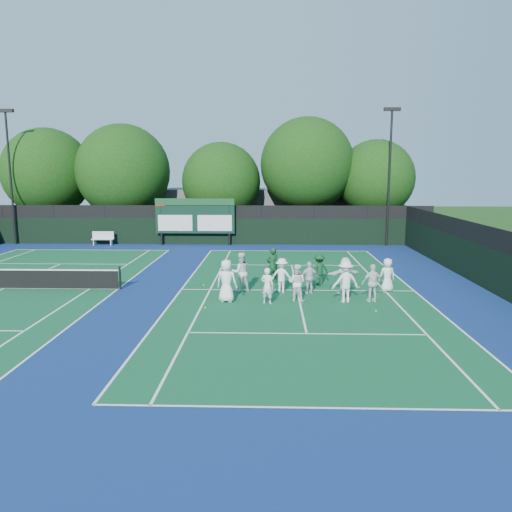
{
  "coord_description": "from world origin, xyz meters",
  "views": [
    {
      "loc": [
        -1.25,
        -21.93,
        5.51
      ],
      "look_at": [
        -2.0,
        3.0,
        1.3
      ],
      "focal_mm": 35.0,
      "sensor_mm": 36.0,
      "label": 1
    }
  ],
  "objects_px": {
    "tennis_net": "(4,278)",
    "bench": "(103,238)",
    "coach_left": "(272,265)",
    "scoreboard": "(195,216)"
  },
  "relations": [
    {
      "from": "tennis_net",
      "to": "bench",
      "type": "bearing_deg",
      "value": 90.21
    },
    {
      "from": "bench",
      "to": "coach_left",
      "type": "bearing_deg",
      "value": -44.68
    },
    {
      "from": "bench",
      "to": "coach_left",
      "type": "relative_size",
      "value": 0.92
    },
    {
      "from": "tennis_net",
      "to": "bench",
      "type": "distance_m",
      "value": 14.38
    },
    {
      "from": "tennis_net",
      "to": "bench",
      "type": "xyz_separation_m",
      "value": [
        -0.05,
        14.38,
        0.07
      ]
    },
    {
      "from": "bench",
      "to": "coach_left",
      "type": "distance_m",
      "value": 18.13
    },
    {
      "from": "scoreboard",
      "to": "coach_left",
      "type": "relative_size",
      "value": 3.36
    },
    {
      "from": "tennis_net",
      "to": "coach_left",
      "type": "height_order",
      "value": "coach_left"
    },
    {
      "from": "tennis_net",
      "to": "bench",
      "type": "height_order",
      "value": "tennis_net"
    },
    {
      "from": "scoreboard",
      "to": "bench",
      "type": "distance_m",
      "value": 7.23
    }
  ]
}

